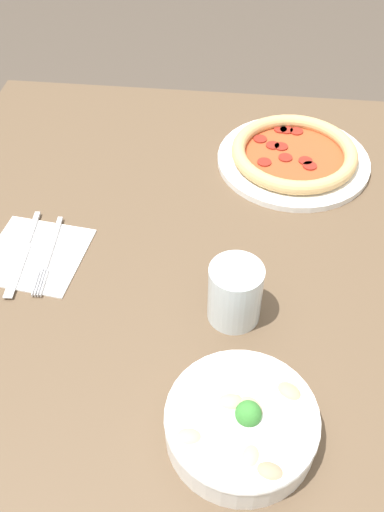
{
  "coord_description": "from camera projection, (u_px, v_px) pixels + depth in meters",
  "views": [
    {
      "loc": [
        -0.03,
        0.66,
        1.41
      ],
      "look_at": [
        0.04,
        0.04,
        0.76
      ],
      "focal_mm": 40.0,
      "sensor_mm": 36.0,
      "label": 1
    }
  ],
  "objects": [
    {
      "name": "ground_plane",
      "position": [
        208.0,
        451.0,
        1.47
      ],
      "size": [
        8.0,
        8.0,
        0.0
      ],
      "primitive_type": "plane",
      "color": "#4C4238"
    },
    {
      "name": "dining_table",
      "position": [
        216.0,
        291.0,
        1.01
      ],
      "size": [
        1.04,
        0.98,
        0.74
      ],
      "color": "brown",
      "rests_on": "ground_plane"
    },
    {
      "name": "pizza",
      "position": [
        294.0,
        156.0,
        1.08
      ],
      "size": [
        0.29,
        0.29,
        0.04
      ],
      "color": "white",
      "rests_on": "dining_table"
    },
    {
      "name": "bowl",
      "position": [
        242.0,
        422.0,
        0.69
      ],
      "size": [
        0.19,
        0.19,
        0.07
      ],
      "color": "white",
      "rests_on": "dining_table"
    },
    {
      "name": "napkin",
      "position": [
        36.0,
        255.0,
        0.92
      ],
      "size": [
        0.17,
        0.17,
        0.0
      ],
      "color": "white",
      "rests_on": "dining_table"
    },
    {
      "name": "fork",
      "position": [
        49.0,
        253.0,
        0.92
      ],
      "size": [
        0.02,
        0.17,
        0.0
      ],
      "rotation": [
        0.0,
        0.0,
        1.63
      ],
      "color": "silver",
      "rests_on": "napkin"
    },
    {
      "name": "knife",
      "position": [
        25.0,
        249.0,
        0.92
      ],
      "size": [
        0.02,
        0.19,
        0.01
      ],
      "rotation": [
        0.0,
        0.0,
        1.63
      ],
      "color": "silver",
      "rests_on": "napkin"
    },
    {
      "name": "glass",
      "position": [
        235.0,
        293.0,
        0.8
      ],
      "size": [
        0.08,
        0.08,
        0.1
      ],
      "color": "silver",
      "rests_on": "dining_table"
    }
  ]
}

